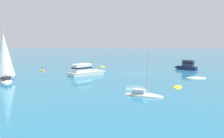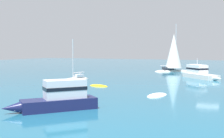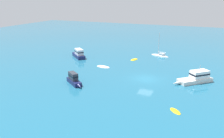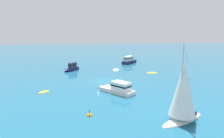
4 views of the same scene
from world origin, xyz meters
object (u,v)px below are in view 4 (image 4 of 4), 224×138
(skiff, at_px, (116,70))
(launch_1, at_px, (129,60))
(tender, at_px, (44,92))
(yacht, at_px, (185,77))
(rib, at_px, (152,73))
(launch, at_px, (118,88))
(sloop, at_px, (183,93))
(channel_buoy, at_px, (89,116))
(powerboat, at_px, (72,67))

(skiff, bearing_deg, launch_1, 160.87)
(tender, bearing_deg, yacht, -26.09)
(rib, distance_m, launch, 16.72)
(sloop, bearing_deg, channel_buoy, -42.93)
(rib, height_order, launch, launch)
(sloop, height_order, skiff, sloop)
(sloop, height_order, rib, sloop)
(powerboat, height_order, rib, powerboat)
(rib, distance_m, launch_1, 12.98)
(rib, distance_m, skiff, 8.74)
(powerboat, bearing_deg, launch, 61.58)
(launch_1, bearing_deg, sloop, -138.54)
(sloop, bearing_deg, powerboat, -93.43)
(powerboat, distance_m, rib, 18.68)
(tender, height_order, channel_buoy, channel_buoy)
(powerboat, xyz_separation_m, skiff, (-10.41, 0.31, -0.77))
(rib, bearing_deg, sloop, -84.87)
(tender, bearing_deg, rib, -11.94)
(launch_1, xyz_separation_m, channel_buoy, (10.87, 34.94, -0.84))
(sloop, bearing_deg, rib, -128.24)
(launch_1, distance_m, tender, 30.79)
(skiff, bearing_deg, tender, -30.22)
(launch, relative_size, tender, 3.05)
(rib, height_order, tender, rib)
(skiff, height_order, launch_1, launch_1)
(powerboat, bearing_deg, tender, 25.13)
(skiff, xyz_separation_m, launch, (1.66, 17.83, 0.78))
(yacht, bearing_deg, skiff, 74.91)
(tender, distance_m, channel_buoy, 12.54)
(launch_1, bearing_deg, skiff, -166.63)
(powerboat, bearing_deg, launch_1, 154.48)
(rib, xyz_separation_m, channel_buoy, (13.93, 22.35, 0.00))
(launch_1, relative_size, tender, 2.72)
(yacht, distance_m, sloop, 22.27)
(sloop, bearing_deg, launch_1, -120.88)
(launch, bearing_deg, tender, 38.59)
(channel_buoy, bearing_deg, skiff, -103.18)
(powerboat, height_order, channel_buoy, powerboat)
(skiff, height_order, channel_buoy, channel_buoy)
(channel_buoy, bearing_deg, launch, -117.85)
(yacht, height_order, skiff, yacht)
(sloop, distance_m, skiff, 29.24)
(yacht, height_order, launch, yacht)
(launch, bearing_deg, yacht, -102.46)
(skiff, xyz_separation_m, tender, (13.54, 16.24, 0.00))
(launch_1, distance_m, channel_buoy, 36.61)
(sloop, relative_size, launch, 1.49)
(powerboat, distance_m, skiff, 10.44)
(channel_buoy, bearing_deg, yacht, -137.86)
(yacht, relative_size, rib, 2.27)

